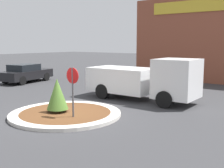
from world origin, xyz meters
TOP-DOWN VIEW (x-y plane):
  - ground_plane at (0.00, 0.00)m, footprint 120.00×120.00m
  - traffic_island at (0.00, 0.00)m, footprint 4.66×4.66m
  - stop_sign at (0.80, -0.34)m, footprint 0.63×0.07m
  - island_shrub at (-0.30, -0.17)m, footprint 0.90×0.90m
  - utility_truck at (1.01, 4.65)m, footprint 6.00×2.21m
  - storefront_building at (0.88, 16.01)m, footprint 11.31×6.07m
  - parked_sedan_black at (-9.81, 5.09)m, footprint 2.59×4.53m

SIDE VIEW (x-z plane):
  - ground_plane at x=0.00m, z-range 0.00..0.00m
  - traffic_island at x=0.00m, z-range 0.00..0.14m
  - parked_sedan_black at x=-9.81m, z-range 0.01..1.42m
  - island_shrub at x=-0.30m, z-range 0.20..1.62m
  - utility_truck at x=1.01m, z-range -0.01..2.25m
  - stop_sign at x=0.80m, z-range 0.39..2.49m
  - storefront_building at x=0.88m, z-range 0.00..6.57m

